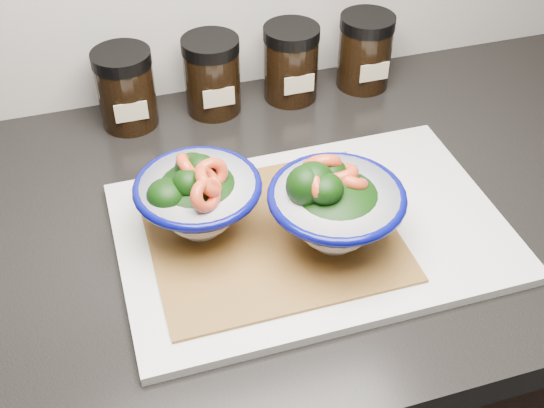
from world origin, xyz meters
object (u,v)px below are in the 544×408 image
object	(u,v)px
cutting_board	(312,231)
bowl_left	(198,197)
bowl_right	(334,206)
spice_jar_d	(365,51)
spice_jar_b	(212,75)
spice_jar_a	(126,89)
spice_jar_c	(291,63)

from	to	relation	value
cutting_board	bowl_left	xyz separation A→B (m)	(-0.13, 0.04, 0.06)
bowl_right	spice_jar_d	xyz separation A→B (m)	(0.17, 0.32, -0.01)
bowl_right	spice_jar_b	bearing A→B (deg)	100.79
spice_jar_d	spice_jar_a	bearing A→B (deg)	180.00
cutting_board	spice_jar_a	distance (m)	0.35
cutting_board	spice_jar_d	size ratio (longest dim) A/B	3.98
cutting_board	bowl_right	bearing A→B (deg)	-63.24
cutting_board	spice_jar_c	world-z (taller)	spice_jar_c
cutting_board	spice_jar_d	distance (m)	0.35
bowl_left	spice_jar_b	bearing A→B (deg)	73.41
spice_jar_a	spice_jar_b	size ratio (longest dim) A/B	1.00
bowl_right	spice_jar_a	distance (m)	0.37
bowl_left	spice_jar_d	distance (m)	0.41
spice_jar_a	spice_jar_d	distance (m)	0.36
bowl_right	spice_jar_c	size ratio (longest dim) A/B	1.35
bowl_right	spice_jar_d	size ratio (longest dim) A/B	1.35
spice_jar_a	spice_jar_c	distance (m)	0.24
spice_jar_c	spice_jar_b	bearing A→B (deg)	180.00
spice_jar_d	bowl_left	bearing A→B (deg)	-140.26
bowl_left	spice_jar_a	world-z (taller)	bowl_left
spice_jar_b	spice_jar_c	distance (m)	0.12
spice_jar_a	bowl_left	bearing A→B (deg)	-80.19
cutting_board	bowl_right	distance (m)	0.07
bowl_left	bowl_right	world-z (taller)	bowl_right
spice_jar_a	spice_jar_c	size ratio (longest dim) A/B	1.00
cutting_board	bowl_right	world-z (taller)	bowl_right
cutting_board	spice_jar_b	world-z (taller)	spice_jar_b
spice_jar_a	bowl_right	bearing A→B (deg)	-60.30
spice_jar_c	bowl_left	bearing A→B (deg)	-126.97
cutting_board	spice_jar_a	xyz separation A→B (m)	(-0.17, 0.30, 0.05)
cutting_board	spice_jar_d	world-z (taller)	spice_jar_d
bowl_right	spice_jar_b	xyz separation A→B (m)	(-0.06, 0.32, -0.01)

